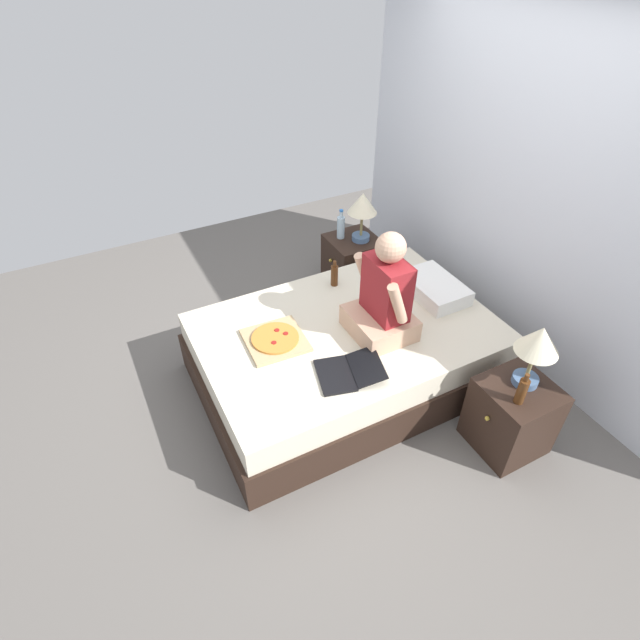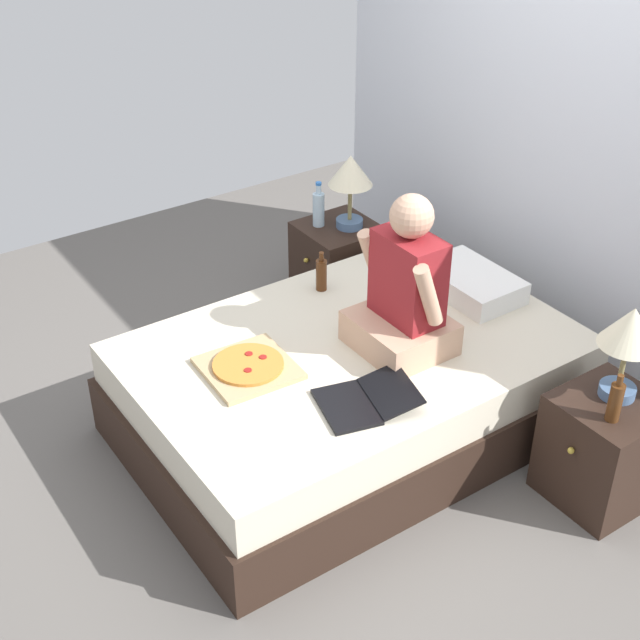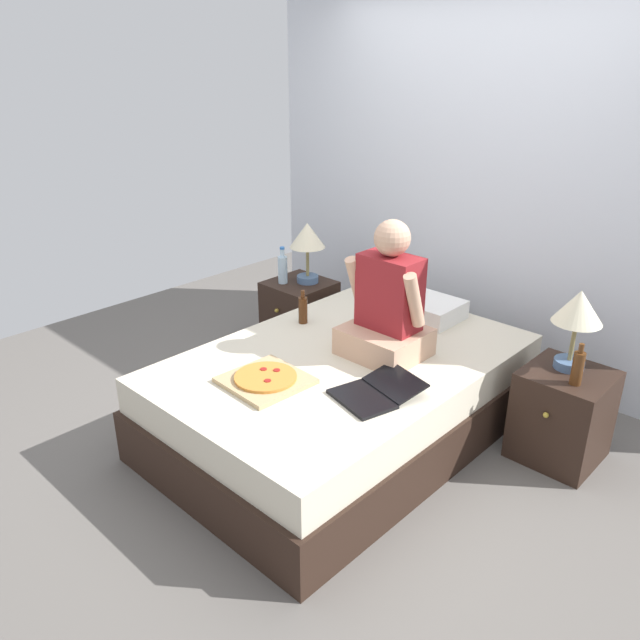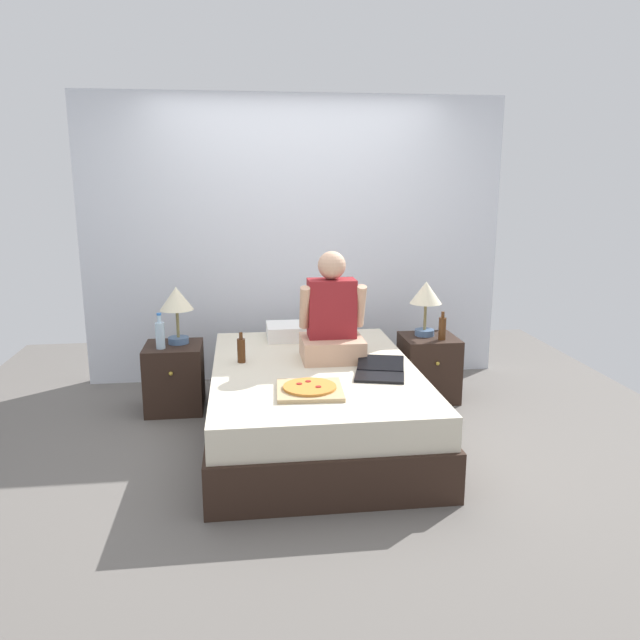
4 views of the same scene
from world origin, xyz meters
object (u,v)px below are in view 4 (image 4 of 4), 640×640
at_px(bed, 314,402).
at_px(lamp_on_left_nightstand, 177,303).
at_px(beer_bottle, 442,328).
at_px(nightstand_left, 175,377).
at_px(beer_bottle_on_bed, 241,350).
at_px(pizza_box, 310,389).
at_px(laptop, 380,372).
at_px(water_bottle, 160,334).
at_px(nightstand_right, 428,368).
at_px(person_seated, 332,320).
at_px(lamp_on_right_nightstand, 426,297).

distance_m(bed, lamp_on_left_nightstand, 1.36).
xyz_separation_m(bed, beer_bottle, (1.10, 0.56, 0.37)).
bearing_deg(nightstand_left, beer_bottle_on_bed, -42.71).
distance_m(pizza_box, beer_bottle_on_bed, 0.81).
bearing_deg(laptop, pizza_box, -151.39).
height_order(laptop, pizza_box, laptop).
distance_m(water_bottle, pizza_box, 1.50).
height_order(nightstand_left, water_bottle, water_bottle).
height_order(bed, nightstand_right, nightstand_right).
bearing_deg(nightstand_right, water_bottle, -177.59).
relative_size(pizza_box, beer_bottle_on_bed, 1.91).
bearing_deg(beer_bottle, bed, -153.04).
distance_m(lamp_on_left_nightstand, person_seated, 1.26).
bearing_deg(lamp_on_right_nightstand, lamp_on_left_nightstand, 180.00).
xyz_separation_m(lamp_on_left_nightstand, lamp_on_right_nightstand, (1.99, 0.00, 0.00)).
bearing_deg(laptop, beer_bottle_on_bed, 155.45).
relative_size(person_seated, laptop, 1.62).
bearing_deg(nightstand_right, bed, -147.37).
relative_size(water_bottle, person_seated, 0.35).
relative_size(beer_bottle, pizza_box, 0.55).
bearing_deg(lamp_on_right_nightstand, person_seated, -148.46).
bearing_deg(lamp_on_right_nightstand, pizza_box, -131.56).
xyz_separation_m(lamp_on_left_nightstand, beer_bottle_on_bed, (0.49, -0.54, -0.25)).
bearing_deg(nightstand_right, nightstand_left, 180.00).
height_order(nightstand_left, nightstand_right, same).
bearing_deg(beer_bottle_on_bed, lamp_on_left_nightstand, 132.26).
bearing_deg(nightstand_right, person_seated, -151.81).
bearing_deg(pizza_box, beer_bottle, 42.21).
xyz_separation_m(water_bottle, beer_bottle_on_bed, (0.61, -0.40, -0.03)).
height_order(water_bottle, nightstand_right, water_bottle).
bearing_deg(nightstand_right, lamp_on_left_nightstand, 178.58).
bearing_deg(lamp_on_right_nightstand, beer_bottle, -56.31).
distance_m(bed, nightstand_left, 1.22).
relative_size(nightstand_right, beer_bottle, 2.29).
bearing_deg(water_bottle, nightstand_left, 48.35).
xyz_separation_m(beer_bottle, laptop, (-0.69, -0.81, -0.09)).
bearing_deg(bed, lamp_on_left_nightstand, 144.37).
bearing_deg(nightstand_right, laptop, -124.34).
distance_m(bed, beer_bottle_on_bed, 0.64).
relative_size(water_bottle, lamp_on_right_nightstand, 0.61).
bearing_deg(pizza_box, person_seated, 71.29).
bearing_deg(water_bottle, pizza_box, -46.82).
bearing_deg(nightstand_left, lamp_on_left_nightstand, 51.37).
bearing_deg(bed, laptop, -30.85).
bearing_deg(lamp_on_left_nightstand, beer_bottle_on_bed, -47.74).
xyz_separation_m(person_seated, laptop, (0.26, -0.43, -0.27)).
distance_m(nightstand_left, lamp_on_left_nightstand, 0.59).
relative_size(nightstand_left, water_bottle, 1.91).
relative_size(lamp_on_left_nightstand, beer_bottle, 1.96).
bearing_deg(lamp_on_right_nightstand, water_bottle, -176.21).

